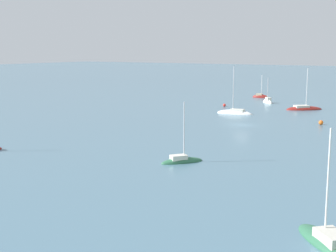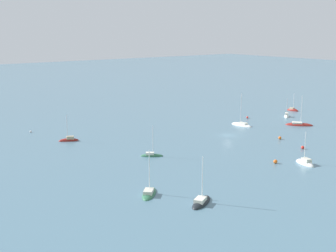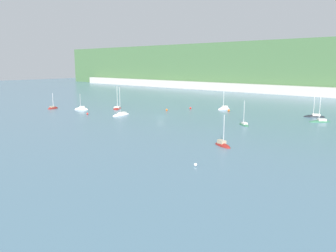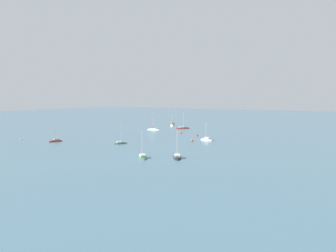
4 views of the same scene
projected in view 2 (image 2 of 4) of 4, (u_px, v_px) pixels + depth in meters
name	position (u px, v px, depth m)	size (l,w,h in m)	color
ground_plane	(228.00, 135.00, 130.11)	(600.00, 600.00, 0.00)	slate
sailboat_0	(305.00, 164.00, 102.58)	(3.54, 6.11, 8.17)	silver
sailboat_1	(293.00, 111.00, 168.69)	(1.77, 4.61, 7.21)	maroon
sailboat_2	(69.00, 140.00, 123.76)	(5.53, 3.63, 7.73)	maroon
sailboat_3	(149.00, 194.00, 83.99)	(6.58, 6.51, 8.77)	#2D6647
sailboat_4	(201.00, 203.00, 79.71)	(7.17, 5.35, 8.88)	black
sailboat_5	(286.00, 116.00, 157.38)	(5.01, 4.47, 7.23)	white
sailboat_6	(299.00, 125.00, 143.58)	(7.56, 8.24, 9.98)	maroon
sailboat_7	(152.00, 156.00, 109.03)	(5.27, 4.52, 7.86)	#2D6647
sailboat_8	(242.00, 125.00, 142.99)	(2.43, 7.83, 10.76)	white
mooring_buoy_0	(31.00, 132.00, 133.40)	(0.58, 0.58, 0.58)	white
mooring_buoy_1	(280.00, 138.00, 125.44)	(0.81, 0.81, 0.81)	orange
mooring_buoy_2	(275.00, 162.00, 103.04)	(0.89, 0.89, 0.89)	orange
mooring_buoy_3	(247.00, 117.00, 154.47)	(0.71, 0.71, 0.71)	red
mooring_buoy_4	(303.00, 147.00, 115.29)	(0.82, 0.82, 0.82)	red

